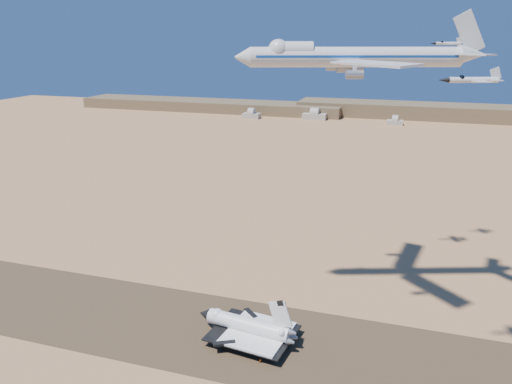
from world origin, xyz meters
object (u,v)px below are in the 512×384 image
(crew_b, at_px, (262,355))
(chase_jet_e, at_px, (413,59))
(carrier_747, at_px, (348,57))
(crew_c, at_px, (260,361))
(crew_a, at_px, (264,355))
(chase_jet_f, at_px, (447,43))
(chase_jet_a, at_px, (472,80))
(shuttle, at_px, (248,327))

(crew_b, height_order, chase_jet_e, chase_jet_e)
(carrier_747, bearing_deg, crew_c, -130.47)
(crew_c, bearing_deg, crew_a, -71.06)
(chase_jet_f, bearing_deg, carrier_747, -140.43)
(carrier_747, distance_m, crew_a, 104.65)
(chase_jet_a, xyz_separation_m, chase_jet_f, (-2.26, 99.99, 7.44))
(carrier_747, relative_size, chase_jet_a, 5.47)
(crew_b, height_order, chase_jet_f, chase_jet_f)
(chase_jet_e, bearing_deg, carrier_747, -134.43)
(crew_b, height_order, chase_jet_a, chase_jet_a)
(crew_a, bearing_deg, chase_jet_e, -22.58)
(crew_c, distance_m, chase_jet_f, 153.29)
(crew_a, distance_m, crew_b, 0.73)
(carrier_747, xyz_separation_m, chase_jet_f, (34.13, 60.90, 3.80))
(crew_a, relative_size, chase_jet_f, 0.13)
(crew_b, distance_m, chase_jet_a, 105.90)
(chase_jet_e, bearing_deg, chase_jet_f, 26.45)
(carrier_747, height_order, chase_jet_a, carrier_747)
(crew_a, height_order, crew_b, crew_b)
(crew_b, bearing_deg, crew_a, -58.00)
(crew_b, height_order, crew_c, crew_b)
(crew_b, relative_size, chase_jet_f, 0.14)
(chase_jet_e, xyz_separation_m, chase_jet_f, (13.36, 14.26, 6.06))
(shuttle, xyz_separation_m, crew_c, (8.25, -11.65, -4.05))
(carrier_747, bearing_deg, shuttle, -147.05)
(shuttle, height_order, crew_c, shuttle)
(shuttle, relative_size, crew_c, 22.28)
(carrier_747, relative_size, crew_a, 50.06)
(carrier_747, height_order, crew_a, carrier_747)
(crew_c, xyz_separation_m, chase_jet_a, (53.94, 5.51, 91.04))
(crew_c, distance_m, chase_jet_e, 135.40)
(crew_a, relative_size, crew_c, 1.01)
(crew_a, bearing_deg, carrier_747, -21.93)
(shuttle, xyz_separation_m, carrier_747, (25.79, 32.95, 90.62))
(shuttle, xyz_separation_m, crew_a, (8.52, -8.15, -4.05))
(chase_jet_f, bearing_deg, crew_a, -137.91)
(crew_c, height_order, chase_jet_e, chase_jet_e)
(carrier_747, bearing_deg, chase_jet_f, 41.73)
(carrier_747, distance_m, chase_jet_e, 51.11)
(crew_a, height_order, chase_jet_e, chase_jet_e)
(crew_c, bearing_deg, crew_b, -61.62)
(chase_jet_a, bearing_deg, shuttle, 154.03)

